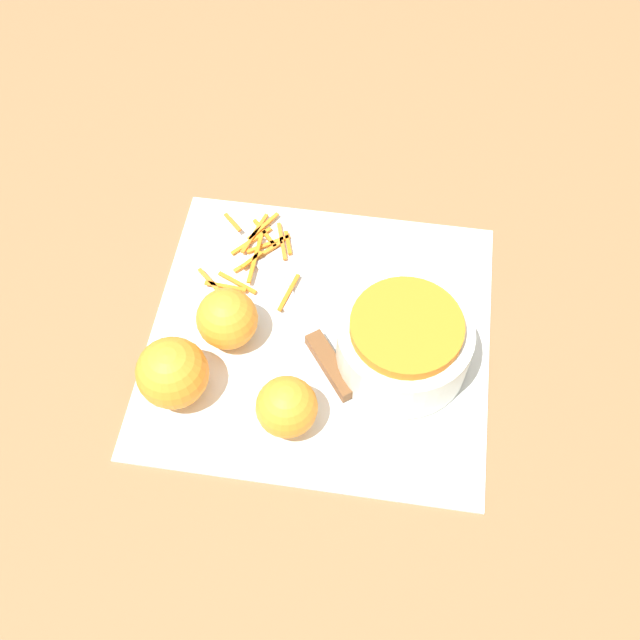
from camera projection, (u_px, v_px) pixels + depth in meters
ground_plane at (320, 336)px, 0.89m from camera, size 4.00×4.00×0.00m
cutting_board at (320, 335)px, 0.89m from camera, size 0.40×0.38×0.01m
bowl_speckled at (404, 343)px, 0.83m from camera, size 0.15×0.15×0.08m
knife at (320, 349)px, 0.86m from camera, size 0.15×0.19×0.02m
orange_left at (227, 319)px, 0.85m from camera, size 0.07×0.07×0.07m
orange_right at (172, 373)px, 0.81m from camera, size 0.08×0.08×0.08m
orange_back at (287, 407)px, 0.80m from camera, size 0.07×0.07×0.07m
peel_pile at (256, 254)px, 0.94m from camera, size 0.13×0.15×0.01m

